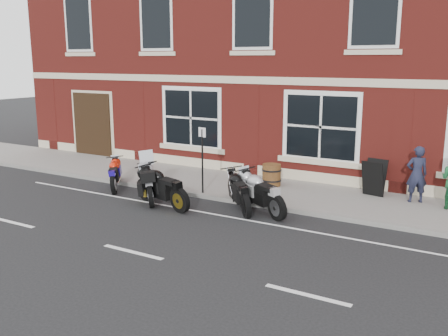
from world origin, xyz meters
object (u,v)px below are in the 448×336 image
Objects in this scene: moto_sport_red at (117,173)px; barrel_planter at (272,175)px; moto_touring_silver at (151,181)px; moto_sport_black at (162,186)px; moto_sport_silver at (261,191)px; a_board_sign at (374,178)px; moto_naked_black at (240,189)px; parking_sign at (202,155)px; pedestrian_left at (417,174)px.

moto_sport_red reaches higher than barrel_planter.
moto_sport_black is at bearing -67.92° from moto_touring_silver.
moto_sport_red is at bearing 121.52° from moto_sport_silver.
moto_touring_silver reaches higher than barrel_planter.
moto_sport_silver is 3.71m from a_board_sign.
a_board_sign is (2.95, 2.92, 0.09)m from moto_naked_black.
moto_sport_red is 0.82× the size of parking_sign.
moto_touring_silver is 7.62m from pedestrian_left.
moto_naked_black is 1.83m from parking_sign.
moto_sport_black is 2.81m from moto_sport_silver.
moto_naked_black is (4.52, 0.01, 0.06)m from moto_sport_red.
a_board_sign is at bearing -34.26° from pedestrian_left.
moto_naked_black is 5.01m from pedestrian_left.
moto_touring_silver is 1.05× the size of moto_sport_red.
pedestrian_left reaches higher than barrel_planter.
moto_touring_silver is 2.49× the size of barrel_planter.
moto_sport_silver reaches higher than barrel_planter.
moto_sport_black reaches higher than moto_naked_black.
pedestrian_left reaches higher than moto_sport_red.
parking_sign is at bearing 118.19° from moto_naked_black.
moto_sport_red is at bearing 125.63° from moto_touring_silver.
barrel_planter is at bearing -12.98° from moto_sport_black.
moto_naked_black is 4.15m from a_board_sign.
moto_touring_silver is 1.70m from parking_sign.
pedestrian_left is at bearing -43.33° from moto_sport_black.
moto_sport_silver is 1.17× the size of moto_naked_black.
parking_sign is (-1.42, -1.89, 0.81)m from barrel_planter.
moto_sport_silver is (2.66, 0.90, -0.01)m from moto_sport_black.
pedestrian_left is at bearing 4.09° from barrel_planter.
moto_naked_black is 0.86× the size of parking_sign.
parking_sign is at bearing 107.65° from moto_sport_silver.
pedestrian_left is 4.37m from barrel_planter.
moto_naked_black is (2.04, 0.86, -0.03)m from moto_sport_black.
pedestrian_left is (6.20, 3.63, 0.33)m from moto_sport_black.
moto_touring_silver is at bearing -138.10° from a_board_sign.
pedestrian_left is at bearing -18.70° from moto_sport_red.
barrel_planter is at bearing -22.89° from pedestrian_left.
moto_touring_silver is at bearing -130.69° from barrel_planter.
pedestrian_left is at bearing 3.55° from a_board_sign.
moto_sport_black is (2.48, -0.86, 0.09)m from moto_sport_red.
moto_sport_silver is at bearing -38.37° from moto_naked_black.
moto_naked_black is at bearing -7.40° from parking_sign.
pedestrian_left is 1.51× the size of a_board_sign.
parking_sign reaches higher than moto_touring_silver.
pedestrian_left reaches higher than a_board_sign.
pedestrian_left is (8.68, 2.77, 0.42)m from moto_sport_red.
moto_sport_silver is at bearing -1.17° from parking_sign.
moto_sport_silver reaches higher than moto_naked_black.
a_board_sign is (7.47, 2.93, 0.15)m from moto_sport_red.
moto_sport_black is 2.22m from moto_naked_black.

